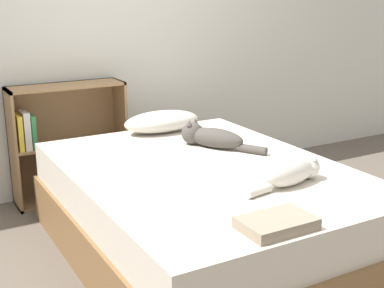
{
  "coord_description": "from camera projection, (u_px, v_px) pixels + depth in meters",
  "views": [
    {
      "loc": [
        -1.48,
        -2.46,
        1.51
      ],
      "look_at": [
        0.0,
        0.15,
        0.64
      ],
      "focal_mm": 50.0,
      "sensor_mm": 36.0,
      "label": 1
    }
  ],
  "objects": [
    {
      "name": "ground_plane",
      "position": [
        204.0,
        254.0,
        3.18
      ],
      "size": [
        8.0,
        8.0,
        0.0
      ],
      "primitive_type": "plane",
      "color": "brown"
    },
    {
      "name": "cat_dark",
      "position": [
        210.0,
        137.0,
        3.41
      ],
      "size": [
        0.36,
        0.53,
        0.16
      ],
      "rotation": [
        0.0,
        0.0,
        2.1
      ],
      "color": "#47423D",
      "rests_on": "bed"
    },
    {
      "name": "bed",
      "position": [
        205.0,
        212.0,
        3.1
      ],
      "size": [
        1.48,
        2.0,
        0.54
      ],
      "color": "brown",
      "rests_on": "ground_plane"
    },
    {
      "name": "pillow",
      "position": [
        162.0,
        121.0,
        3.77
      ],
      "size": [
        0.56,
        0.28,
        0.15
      ],
      "color": "beige",
      "rests_on": "bed"
    },
    {
      "name": "wall_back",
      "position": [
        108.0,
        26.0,
        4.03
      ],
      "size": [
        8.0,
        0.06,
        2.5
      ],
      "color": "silver",
      "rests_on": "ground_plane"
    },
    {
      "name": "blanket_fold",
      "position": [
        276.0,
        223.0,
        2.24
      ],
      "size": [
        0.31,
        0.21,
        0.05
      ],
      "color": "gray",
      "rests_on": "bed"
    },
    {
      "name": "bookshelf",
      "position": [
        63.0,
        140.0,
        3.93
      ],
      "size": [
        0.82,
        0.26,
        0.86
      ],
      "color": "#8E6B47",
      "rests_on": "ground_plane"
    },
    {
      "name": "cat_light",
      "position": [
        293.0,
        171.0,
        2.75
      ],
      "size": [
        0.52,
        0.19,
        0.15
      ],
      "rotation": [
        0.0,
        0.0,
        0.18
      ],
      "color": "beige",
      "rests_on": "bed"
    }
  ]
}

